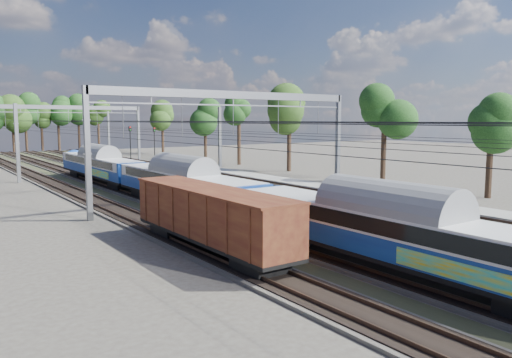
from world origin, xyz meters
TOP-DOWN VIEW (x-y plane):
  - track_bed at (-0.00, 45.00)m, footprint 21.00×130.00m
  - platform at (12.00, 20.00)m, footprint 3.00×70.00m
  - catenary at (0.33, 52.69)m, footprint 25.65×130.00m
  - tree_belt at (7.06, 92.64)m, footprint 39.38×100.74m
  - emu_train at (-4.50, 29.62)m, footprint 2.77×58.61m
  - freight_boxcar at (-9.00, 18.19)m, footprint 2.57×12.42m
  - worker at (2.81, 66.20)m, footprint 0.55×0.75m
  - signal_near at (4.60, 64.01)m, footprint 0.38×0.35m
  - signal_far at (9.37, 66.63)m, footprint 0.36×0.33m

SIDE VIEW (x-z plane):
  - track_bed at x=0.00m, z-range -0.07..0.27m
  - platform at x=12.00m, z-range 0.00..0.30m
  - worker at x=2.81m, z-range 0.00..1.88m
  - freight_boxcar at x=-9.00m, z-range 0.35..3.56m
  - emu_train at x=-4.50m, z-range 0.36..4.41m
  - signal_far at x=9.37m, z-range 0.75..6.40m
  - signal_near at x=4.60m, z-range 0.78..6.67m
  - catenary at x=0.33m, z-range 1.90..10.90m
  - tree_belt at x=7.06m, z-range 1.91..14.17m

